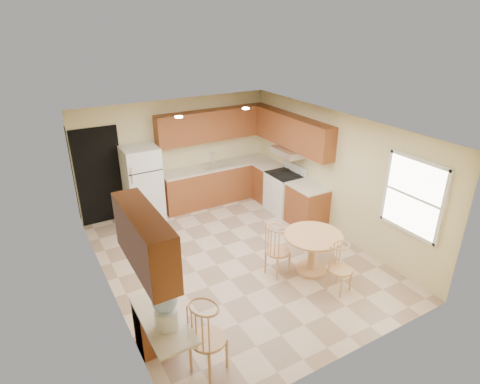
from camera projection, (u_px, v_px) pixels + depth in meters
floor at (236, 258)px, 7.48m from camera, size 5.50×5.50×0.00m
ceiling at (236, 127)px, 6.46m from camera, size 4.50×5.50×0.02m
wall_back at (177, 154)px, 9.14m from camera, size 4.50×0.02×2.50m
wall_front at (349, 281)px, 4.80m from camera, size 4.50×0.02×2.50m
wall_left at (104, 230)px, 5.94m from camera, size 0.02×5.50×2.50m
wall_right at (334, 174)px, 8.00m from camera, size 0.02×5.50×2.50m
doorway at (100, 176)px, 8.42m from camera, size 0.90×0.02×2.10m
base_cab_back at (218, 184)px, 9.64m from camera, size 2.75×0.60×0.87m
counter_back at (217, 166)px, 9.45m from camera, size 2.75×0.63×0.04m
base_cab_right_a at (269, 183)px, 9.66m from camera, size 0.60×0.59×0.87m
counter_right_a at (269, 166)px, 9.47m from camera, size 0.63×0.59×0.04m
base_cab_right_b at (307, 206)px, 8.51m from camera, size 0.60×0.80×0.87m
counter_right_b at (308, 187)px, 8.32m from camera, size 0.63×0.80×0.04m
upper_cab_back at (214, 125)px, 9.17m from camera, size 2.75×0.33×0.70m
upper_cab_right at (292, 132)px, 8.63m from camera, size 0.33×2.42×0.70m
upper_cab_left at (145, 240)px, 4.51m from camera, size 0.33×1.40×0.70m
sink at (216, 165)px, 9.43m from camera, size 0.78×0.44×0.01m
range_hood at (289, 152)px, 8.75m from camera, size 0.50×0.76×0.14m
desk_pedestal at (155, 325)px, 5.38m from camera, size 0.48×0.42×0.72m
desk_top at (163, 319)px, 4.92m from camera, size 0.50×1.20×0.04m
window at (414, 196)px, 6.42m from camera, size 0.06×1.12×1.30m
can_light_a at (179, 117)px, 7.19m from camera, size 0.14×0.14×0.02m
can_light_b at (246, 108)px, 7.83m from camera, size 0.14×0.14×0.02m
refrigerator at (143, 184)px, 8.61m from camera, size 0.73×0.71×1.65m
stove at (284, 192)px, 9.10m from camera, size 0.65×0.76×1.09m
dining_table at (312, 248)px, 6.92m from camera, size 1.00×1.00×0.74m
chair_table_a at (281, 248)px, 6.76m from camera, size 0.41×0.53×0.93m
chair_table_b at (345, 266)px, 6.35m from camera, size 0.37×0.39×0.84m
chair_desk at (211, 336)px, 4.83m from camera, size 0.45×0.58×1.02m
water_crock at (165, 307)px, 4.67m from camera, size 0.30×0.30×0.62m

